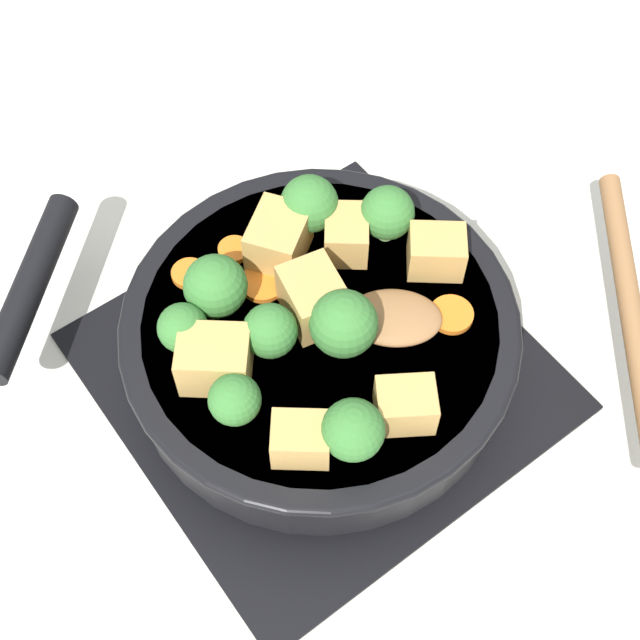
{
  "coord_description": "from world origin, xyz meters",
  "views": [
    {
      "loc": [
        0.27,
        -0.2,
        0.62
      ],
      "look_at": [
        0.0,
        0.0,
        0.08
      ],
      "focal_mm": 50.0,
      "sensor_mm": 36.0,
      "label": 1
    }
  ],
  "objects": [
    {
      "name": "broccoli_floret_east_rim",
      "position": [
        -0.0,
        -0.04,
        0.1
      ],
      "size": [
        0.04,
        0.04,
        0.05
      ],
      "color": "#709956",
      "rests_on": "skillet_pan"
    },
    {
      "name": "broccoli_floret_south_cluster",
      "position": [
        0.03,
        -0.09,
        0.1
      ],
      "size": [
        0.04,
        0.04,
        0.04
      ],
      "color": "#709956",
      "rests_on": "skillet_pan"
    },
    {
      "name": "tofu_cube_near_handle",
      "position": [
        0.09,
        -0.0,
        0.09
      ],
      "size": [
        0.05,
        0.05,
        0.03
      ],
      "primitive_type": "cube",
      "rotation": [
        0.0,
        0.0,
        4.14
      ],
      "color": "tan",
      "rests_on": "skillet_pan"
    },
    {
      "name": "tofu_cube_center_large",
      "position": [
        -0.01,
        -0.0,
        0.1
      ],
      "size": [
        0.05,
        0.05,
        0.04
      ],
      "primitive_type": "cube",
      "rotation": [
        0.0,
        0.0,
        6.08
      ],
      "color": "tan",
      "rests_on": "skillet_pan"
    },
    {
      "name": "broccoli_floret_center_top",
      "position": [
        0.03,
        -0.0,
        0.11
      ],
      "size": [
        0.05,
        0.05,
        0.05
      ],
      "color": "#709956",
      "rests_on": "skillet_pan"
    },
    {
      "name": "broccoli_floret_north_edge",
      "position": [
        -0.03,
        0.08,
        0.1
      ],
      "size": [
        0.04,
        0.04,
        0.05
      ],
      "color": "#709956",
      "rests_on": "skillet_pan"
    },
    {
      "name": "carrot_slice_near_center",
      "position": [
        -0.05,
        -0.02,
        0.08
      ],
      "size": [
        0.03,
        0.03,
        0.01
      ],
      "primitive_type": "cylinder",
      "color": "orange",
      "rests_on": "skillet_pan"
    },
    {
      "name": "broccoli_floret_mid_floret",
      "position": [
        -0.05,
        -0.05,
        0.11
      ],
      "size": [
        0.05,
        0.05,
        0.05
      ],
      "color": "#709956",
      "rests_on": "skillet_pan"
    },
    {
      "name": "tofu_cube_back_piece",
      "position": [
        0.07,
        -0.07,
        0.09
      ],
      "size": [
        0.05,
        0.05,
        0.03
      ],
      "primitive_type": "cube",
      "rotation": [
        0.0,
        0.0,
        0.9
      ],
      "color": "tan",
      "rests_on": "skillet_pan"
    },
    {
      "name": "broccoli_floret_near_spoon",
      "position": [
        0.09,
        -0.04,
        0.1
      ],
      "size": [
        0.04,
        0.04,
        0.05
      ],
      "color": "#709956",
      "rests_on": "skillet_pan"
    },
    {
      "name": "ground_plane",
      "position": [
        0.0,
        0.0,
        0.0
      ],
      "size": [
        2.4,
        2.4,
        0.0
      ],
      "primitive_type": "plane",
      "color": "silver"
    },
    {
      "name": "tofu_cube_front_piece",
      "position": [
        0.01,
        0.1,
        0.09
      ],
      "size": [
        0.05,
        0.05,
        0.03
      ],
      "primitive_type": "cube",
      "rotation": [
        0.0,
        0.0,
        0.9
      ],
      "color": "tan",
      "rests_on": "skillet_pan"
    },
    {
      "name": "wooden_spoon",
      "position": [
        0.1,
        0.12,
        0.09
      ],
      "size": [
        0.25,
        0.26,
        0.02
      ],
      "color": "olive",
      "rests_on": "skillet_pan"
    },
    {
      "name": "skillet_pan",
      "position": [
        -0.0,
        -0.0,
        0.06
      ],
      "size": [
        0.37,
        0.36,
        0.05
      ],
      "color": "black",
      "rests_on": "front_burner_grate"
    },
    {
      "name": "tofu_cube_mid_small",
      "position": [
        -0.01,
        -0.08,
        0.1
      ],
      "size": [
        0.06,
        0.06,
        0.04
      ],
      "primitive_type": "cube",
      "rotation": [
        0.0,
        0.0,
        0.89
      ],
      "color": "tan",
      "rests_on": "skillet_pan"
    },
    {
      "name": "tofu_cube_east_chunk",
      "position": [
        -0.06,
        0.01,
        0.1
      ],
      "size": [
        0.06,
        0.06,
        0.04
      ],
      "primitive_type": "cube",
      "rotation": [
        0.0,
        0.0,
        5.32
      ],
      "color": "tan",
      "rests_on": "skillet_pan"
    },
    {
      "name": "broccoli_floret_west_rim",
      "position": [
        -0.07,
        0.04,
        0.11
      ],
      "size": [
        0.04,
        0.04,
        0.05
      ],
      "color": "#709956",
      "rests_on": "skillet_pan"
    },
    {
      "name": "broccoli_floret_small_inner",
      "position": [
        -0.04,
        -0.09,
        0.1
      ],
      "size": [
        0.03,
        0.03,
        0.04
      ],
      "color": "#709956",
      "rests_on": "skillet_pan"
    },
    {
      "name": "carrot_slice_under_broccoli",
      "position": [
        0.05,
        0.08,
        0.08
      ],
      "size": [
        0.03,
        0.03,
        0.01
      ],
      "primitive_type": "cylinder",
      "color": "orange",
      "rests_on": "skillet_pan"
    },
    {
      "name": "tofu_cube_west_chunk",
      "position": [
        -0.04,
        0.05,
        0.09
      ],
      "size": [
        0.05,
        0.05,
        0.03
      ],
      "primitive_type": "cube",
      "rotation": [
        0.0,
        0.0,
        5.62
      ],
      "color": "tan",
      "rests_on": "skillet_pan"
    },
    {
      "name": "carrot_slice_edge_slice",
      "position": [
        -0.09,
        -0.02,
        0.08
      ],
      "size": [
        0.02,
        0.02,
        0.01
      ],
      "primitive_type": "cylinder",
      "color": "orange",
      "rests_on": "skillet_pan"
    },
    {
      "name": "front_burner_grate",
      "position": [
        0.0,
        0.0,
        0.01
      ],
      "size": [
        0.31,
        0.31,
        0.03
      ],
      "color": "black",
      "rests_on": "ground_plane"
    },
    {
      "name": "carrot_slice_orange_thin",
      "position": [
        -0.09,
        -0.05,
        0.08
      ],
      "size": [
        0.03,
        0.03,
        0.01
      ],
      "primitive_type": "cylinder",
      "color": "orange",
      "rests_on": "skillet_pan"
    }
  ]
}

